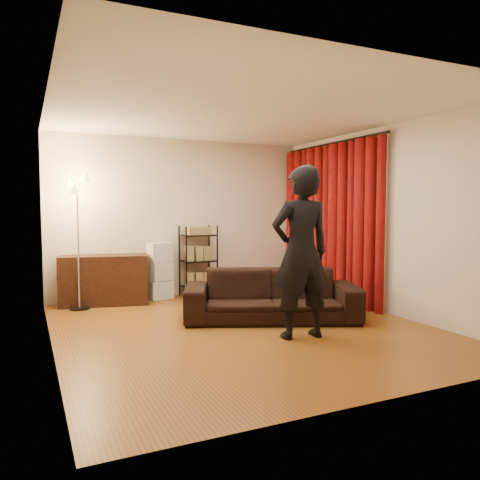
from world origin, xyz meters
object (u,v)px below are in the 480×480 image
sofa (272,295)px  floor_lamp (78,243)px  storage_boxes (160,271)px  media_cabinet (105,280)px  wire_shelf (198,261)px  person (301,252)px

sofa → floor_lamp: 3.00m
storage_boxes → media_cabinet: bearing=-174.7°
sofa → media_cabinet: size_ratio=1.74×
floor_lamp → wire_shelf: bearing=7.4°
sofa → media_cabinet: bearing=156.8°
floor_lamp → person: bearing=-50.8°
person → floor_lamp: bearing=-46.7°
storage_boxes → wire_shelf: 0.69m
media_cabinet → storage_boxes: storage_boxes is taller
wire_shelf → storage_boxes: bearing=-178.7°
person → media_cabinet: (-1.80, 2.90, -0.62)m
media_cabinet → sofa: bearing=-33.6°
person → wire_shelf: (-0.21, 2.95, -0.40)m
sofa → storage_boxes: storage_boxes is taller
person → wire_shelf: person is taller
wire_shelf → floor_lamp: (-1.99, -0.26, 0.39)m
media_cabinet → floor_lamp: (-0.40, -0.21, 0.61)m
media_cabinet → wire_shelf: (1.58, 0.05, 0.22)m
sofa → media_cabinet: media_cabinet is taller
media_cabinet → storage_boxes: (0.91, 0.08, 0.08)m
storage_boxes → floor_lamp: 1.45m
storage_boxes → wire_shelf: size_ratio=0.78×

